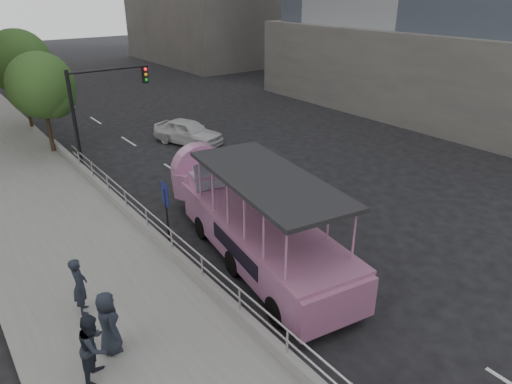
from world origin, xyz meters
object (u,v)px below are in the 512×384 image
(duck_boat, at_px, (247,219))
(pedestrian_mid, at_px, (94,346))
(parking_sign, at_px, (166,208))
(traffic_signal, at_px, (96,102))
(pedestrian_near, at_px, (80,286))
(pedestrian_far, at_px, (108,323))
(street_tree_far, at_px, (21,64))
(car, at_px, (188,132))
(street_tree_near, at_px, (44,88))

(duck_boat, relative_size, pedestrian_mid, 5.96)
(parking_sign, relative_size, traffic_signal, 0.51)
(pedestrian_near, height_order, pedestrian_far, pedestrian_near)
(pedestrian_far, bearing_deg, parking_sign, -36.99)
(pedestrian_near, bearing_deg, street_tree_far, 5.45)
(pedestrian_mid, distance_m, traffic_signal, 15.21)
(parking_sign, bearing_deg, pedestrian_mid, -132.28)
(duck_boat, distance_m, pedestrian_mid, 7.05)
(parking_sign, distance_m, street_tree_far, 19.11)
(traffic_signal, xyz_separation_m, street_tree_far, (-1.40, 9.43, 0.81))
(pedestrian_mid, xyz_separation_m, traffic_signal, (5.24, 14.09, 2.32))
(car, distance_m, traffic_signal, 6.19)
(parking_sign, bearing_deg, pedestrian_far, -132.24)
(car, xyz_separation_m, street_tree_far, (-6.88, 8.55, 3.55))
(car, relative_size, parking_sign, 1.68)
(duck_boat, height_order, traffic_signal, traffic_signal)
(car, bearing_deg, parking_sign, -144.87)
(duck_boat, bearing_deg, street_tree_far, 97.18)
(duck_boat, relative_size, parking_sign, 3.97)
(duck_boat, bearing_deg, traffic_signal, 96.12)
(traffic_signal, bearing_deg, street_tree_near, 114.98)
(traffic_signal, bearing_deg, parking_sign, -96.39)
(duck_boat, xyz_separation_m, street_tree_far, (-2.60, 20.64, 3.05))
(street_tree_near, bearing_deg, car, -19.79)
(pedestrian_near, height_order, street_tree_far, street_tree_far)
(pedestrian_far, bearing_deg, pedestrian_mid, 142.73)
(parking_sign, xyz_separation_m, traffic_signal, (1.06, 9.50, 1.83))
(pedestrian_far, bearing_deg, street_tree_near, -5.09)
(car, relative_size, street_tree_far, 0.69)
(traffic_signal, bearing_deg, street_tree_far, 98.43)
(car, xyz_separation_m, pedestrian_near, (-10.25, -12.40, 0.41))
(duck_boat, distance_m, pedestrian_far, 6.30)
(car, height_order, pedestrian_near, pedestrian_near)
(pedestrian_mid, height_order, traffic_signal, traffic_signal)
(pedestrian_near, xyz_separation_m, pedestrian_far, (0.09, -1.96, -0.00))
(street_tree_far, bearing_deg, pedestrian_near, -99.14)
(traffic_signal, relative_size, street_tree_near, 0.91)
(pedestrian_far, xyz_separation_m, traffic_signal, (4.68, 13.48, 2.34))
(pedestrian_near, bearing_deg, parking_sign, -46.80)
(pedestrian_far, distance_m, street_tree_far, 23.36)
(car, relative_size, street_tree_near, 0.77)
(duck_boat, height_order, pedestrian_near, duck_boat)
(pedestrian_mid, distance_m, street_tree_far, 24.03)
(pedestrian_mid, bearing_deg, parking_sign, -4.32)
(traffic_signal, bearing_deg, pedestrian_far, -109.15)
(street_tree_near, bearing_deg, traffic_signal, -65.02)
(duck_boat, distance_m, car, 12.84)
(duck_boat, height_order, car, duck_boat)
(duck_boat, distance_m, parking_sign, 2.87)
(parking_sign, xyz_separation_m, street_tree_near, (-0.53, 12.93, 2.15))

